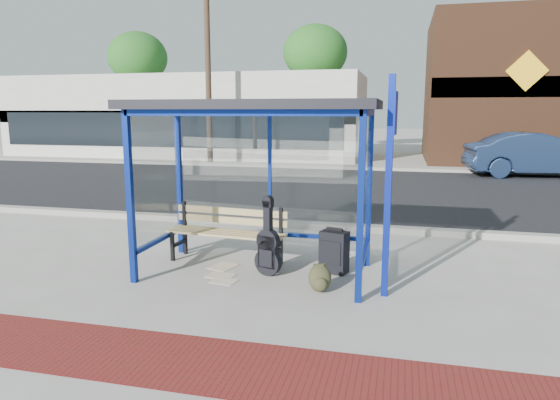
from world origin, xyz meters
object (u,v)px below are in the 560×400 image
(backpack, at_px, (320,279))
(bench, at_px, (228,230))
(guitar_bag, at_px, (268,248))
(suitcase, at_px, (334,252))
(parked_car, at_px, (536,155))

(backpack, bearing_deg, bench, 132.76)
(guitar_bag, distance_m, backpack, 0.97)
(suitcase, bearing_deg, parked_car, 82.22)
(suitcase, bearing_deg, backpack, -78.95)
(bench, bearing_deg, suitcase, -1.07)
(bench, height_order, parked_car, parked_car)
(suitcase, height_order, backpack, suitcase)
(bench, relative_size, backpack, 5.24)
(guitar_bag, distance_m, suitcase, 0.94)
(bench, relative_size, guitar_bag, 1.75)
(guitar_bag, xyz_separation_m, suitcase, (0.88, 0.32, -0.08))
(guitar_bag, relative_size, suitcase, 1.62)
(bench, xyz_separation_m, guitar_bag, (0.78, -0.50, -0.10))
(suitcase, height_order, parked_car, parked_car)
(backpack, relative_size, parked_car, 0.08)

